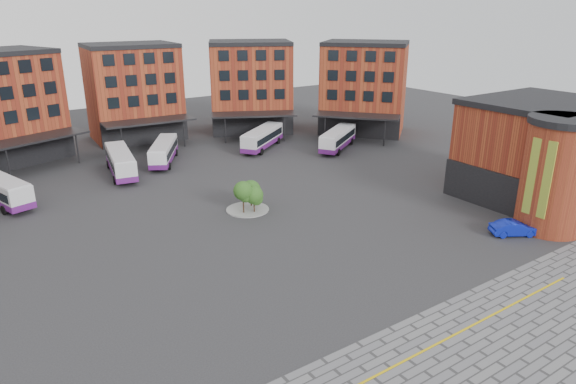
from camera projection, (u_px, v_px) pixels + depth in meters
ground at (300, 260)px, 42.39m from camera, size 160.00×160.00×0.00m
yellow_line at (454, 335)px, 32.58m from camera, size 26.00×0.15×0.02m
main_building at (100, 108)px, 67.08m from camera, size 94.14×42.48×14.60m
east_building at (540, 153)px, 53.49m from camera, size 17.40×15.40×10.60m
tree_island at (250, 194)px, 52.00m from camera, size 4.40×4.40×3.43m
bus_c at (121, 162)px, 63.41m from camera, size 4.38×11.15×3.07m
bus_d at (164, 151)px, 68.44m from camera, size 7.18×9.99×2.87m
bus_e at (263, 138)px, 75.31m from camera, size 10.00×8.18×2.98m
bus_f at (338, 138)px, 75.01m from camera, size 10.04×7.67×2.93m
blue_car at (514, 228)px, 46.73m from camera, size 4.42×3.43×1.40m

